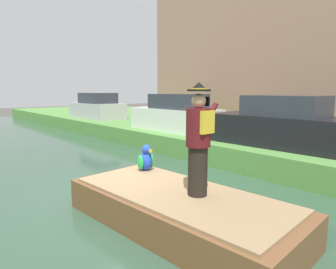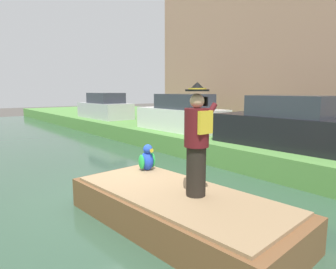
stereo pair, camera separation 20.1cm
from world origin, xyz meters
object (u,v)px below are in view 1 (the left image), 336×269
object	(u,v)px
boat	(179,209)
parked_car_silver	(97,108)
person_pirate	(199,140)
parrot_plush	(146,159)
parked_car_dark	(279,125)
parked_car_white	(176,115)

from	to	relation	value
boat	parked_car_silver	world-z (taller)	parked_car_silver
parked_car_silver	person_pirate	bearing A→B (deg)	-110.71
person_pirate	parrot_plush	world-z (taller)	person_pirate
parked_car_dark	parked_car_white	size ratio (longest dim) A/B	1.01
boat	parked_car_dark	bearing A→B (deg)	10.17
parrot_plush	parked_car_dark	size ratio (longest dim) A/B	0.14
boat	parked_car_white	world-z (taller)	parked_car_white
person_pirate	parked_car_silver	xyz separation A→B (m)	(4.82, 12.75, -0.22)
person_pirate	parked_car_silver	bearing A→B (deg)	82.92
boat	parked_car_white	xyz separation A→B (m)	(4.96, 5.50, 1.01)
parked_car_dark	parked_car_silver	size ratio (longest dim) A/B	1.01
parked_car_dark	parked_car_silver	world-z (taller)	same
boat	parked_car_silver	xyz separation A→B (m)	(4.96, 12.44, 1.01)
boat	parked_car_dark	xyz separation A→B (m)	(4.96, 0.89, 1.01)
parrot_plush	parked_car_dark	bearing A→B (deg)	-7.33
parked_car_white	parrot_plush	bearing A→B (deg)	-138.55
person_pirate	boat	bearing A→B (deg)	128.20
person_pirate	parked_car_white	distance (m)	7.56
parrot_plush	parked_car_silver	distance (m)	11.88
person_pirate	parrot_plush	distance (m)	1.93
parked_car_white	parked_car_silver	world-z (taller)	same
parked_car_dark	parked_car_white	world-z (taller)	same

